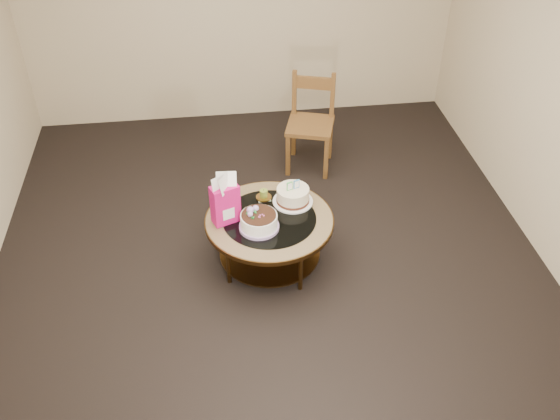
{
  "coord_description": "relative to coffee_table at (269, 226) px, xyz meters",
  "views": [
    {
      "loc": [
        -0.41,
        -3.79,
        3.52
      ],
      "look_at": [
        0.09,
        0.02,
        0.51
      ],
      "focal_mm": 40.0,
      "sensor_mm": 36.0,
      "label": 1
    }
  ],
  "objects": [
    {
      "name": "pillar_candle",
      "position": [
        -0.02,
        0.26,
        0.11
      ],
      "size": [
        0.13,
        0.13,
        0.09
      ],
      "rotation": [
        0.0,
        0.0,
        0.09
      ],
      "color": "tan",
      "rests_on": "coffee_table"
    },
    {
      "name": "coffee_table",
      "position": [
        0.0,
        0.0,
        0.0
      ],
      "size": [
        1.02,
        1.02,
        0.46
      ],
      "color": "#523617",
      "rests_on": "ground"
    },
    {
      "name": "cream_cake",
      "position": [
        0.21,
        0.18,
        0.14
      ],
      "size": [
        0.33,
        0.33,
        0.21
      ],
      "rotation": [
        0.0,
        0.0,
        0.34
      ],
      "color": "white",
      "rests_on": "coffee_table"
    },
    {
      "name": "dining_chair",
      "position": [
        0.56,
        1.39,
        0.1
      ],
      "size": [
        0.54,
        0.54,
        0.94
      ],
      "rotation": [
        0.0,
        0.0,
        -0.29
      ],
      "color": "brown",
      "rests_on": "ground"
    },
    {
      "name": "room_walls",
      "position": [
        -0.0,
        0.0,
        1.16
      ],
      "size": [
        4.52,
        5.02,
        2.61
      ],
      "color": "#C0AD91",
      "rests_on": "ground"
    },
    {
      "name": "gift_bag",
      "position": [
        -0.34,
        0.01,
        0.29
      ],
      "size": [
        0.24,
        0.2,
        0.42
      ],
      "rotation": [
        0.0,
        0.0,
        0.37
      ],
      "color": "#C1127B",
      "rests_on": "coffee_table"
    },
    {
      "name": "ground",
      "position": [
        -0.0,
        0.0,
        -0.38
      ],
      "size": [
        5.0,
        5.0,
        0.0
      ],
      "primitive_type": "plane",
      "color": "black",
      "rests_on": "ground"
    },
    {
      "name": "decorated_cake",
      "position": [
        -0.09,
        -0.11,
        0.14
      ],
      "size": [
        0.31,
        0.31,
        0.18
      ],
      "rotation": [
        0.0,
        0.0,
        0.01
      ],
      "color": "#B08DC8",
      "rests_on": "coffee_table"
    }
  ]
}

